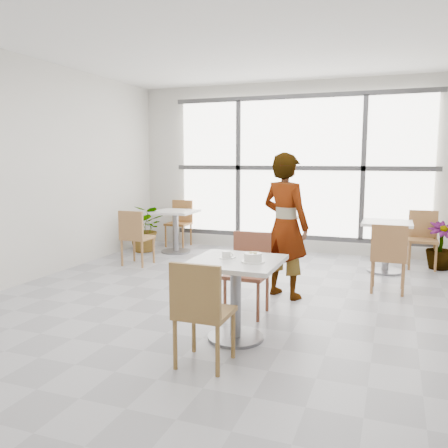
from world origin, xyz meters
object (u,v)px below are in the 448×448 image
(bg_table_left, at_px, (176,225))
(bg_chair_left_near, at_px, (135,234))
(main_table, at_px, (236,284))
(coffee_cup, at_px, (227,255))
(chair_near, at_px, (201,307))
(person, at_px, (285,226))
(chair_far, at_px, (249,267))
(bg_chair_right_far, at_px, (423,235))
(bg_table_right, at_px, (386,239))
(plant_left, at_px, (145,228))
(plant_right, at_px, (440,245))
(bg_chair_left_far, at_px, (180,220))
(bg_chair_right_near, at_px, (389,254))
(oatmeal_bowl, at_px, (253,257))

(bg_table_left, xyz_separation_m, bg_chair_left_near, (-0.13, -1.16, 0.01))
(main_table, xyz_separation_m, bg_table_left, (-2.31, 3.44, -0.04))
(coffee_cup, bearing_deg, chair_near, -87.14)
(chair_near, relative_size, person, 0.50)
(chair_near, xyz_separation_m, person, (0.18, 2.14, 0.37))
(chair_far, height_order, bg_chair_right_far, same)
(bg_table_right, relative_size, plant_left, 0.89)
(chair_near, relative_size, bg_chair_left_near, 1.00)
(main_table, height_order, plant_right, main_table)
(main_table, bearing_deg, bg_chair_right_far, 64.77)
(bg_table_left, relative_size, bg_table_right, 1.00)
(chair_far, distance_m, bg_chair_left_far, 4.08)
(bg_table_right, bearing_deg, bg_chair_left_near, -165.79)
(main_table, xyz_separation_m, plant_left, (-2.86, 3.32, -0.10))
(chair_near, xyz_separation_m, bg_chair_right_far, (1.82, 4.38, 0.00))
(person, bearing_deg, chair_far, 96.40)
(coffee_cup, relative_size, person, 0.09)
(plant_right, bearing_deg, chair_near, -115.39)
(main_table, xyz_separation_m, bg_chair_right_near, (1.29, 2.06, -0.02))
(oatmeal_bowl, bearing_deg, plant_right, 63.92)
(plant_right, bearing_deg, bg_table_right, -147.60)
(bg_table_right, bearing_deg, plant_right, 32.40)
(coffee_cup, distance_m, bg_chair_left_near, 3.25)
(coffee_cup, height_order, plant_right, coffee_cup)
(bg_table_left, bearing_deg, chair_far, -50.45)
(main_table, bearing_deg, bg_chair_left_far, 121.86)
(chair_far, bearing_deg, bg_table_left, 129.55)
(main_table, bearing_deg, bg_table_right, 68.87)
(chair_near, height_order, oatmeal_bowl, chair_near)
(coffee_cup, bearing_deg, bg_chair_left_far, 121.01)
(bg_table_right, relative_size, bg_chair_left_near, 0.86)
(bg_chair_right_near, xyz_separation_m, bg_chair_right_far, (0.47, 1.66, 0.00))
(oatmeal_bowl, height_order, bg_chair_right_near, bg_chair_right_near)
(oatmeal_bowl, relative_size, bg_chair_right_far, 0.24)
(chair_near, bearing_deg, bg_chair_right_near, -116.42)
(bg_chair_left_far, distance_m, bg_chair_right_far, 4.29)
(main_table, height_order, chair_near, chair_near)
(plant_left, height_order, plant_right, plant_left)
(coffee_cup, height_order, plant_left, plant_left)
(oatmeal_bowl, distance_m, bg_table_left, 4.29)
(bg_table_left, relative_size, bg_chair_left_far, 0.86)
(bg_chair_left_near, distance_m, bg_chair_right_far, 4.44)
(bg_table_right, xyz_separation_m, bg_chair_right_far, (0.52, 0.52, 0.01))
(coffee_cup, xyz_separation_m, bg_chair_left_near, (-2.34, 2.24, -0.28))
(oatmeal_bowl, distance_m, bg_chair_left_near, 3.50)
(main_table, xyz_separation_m, bg_chair_right_far, (1.75, 3.72, -0.02))
(main_table, height_order, person, person)
(main_table, relative_size, bg_table_right, 1.07)
(bg_chair_right_far, xyz_separation_m, plant_left, (-4.62, -0.40, -0.08))
(person, distance_m, bg_chair_right_near, 1.36)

